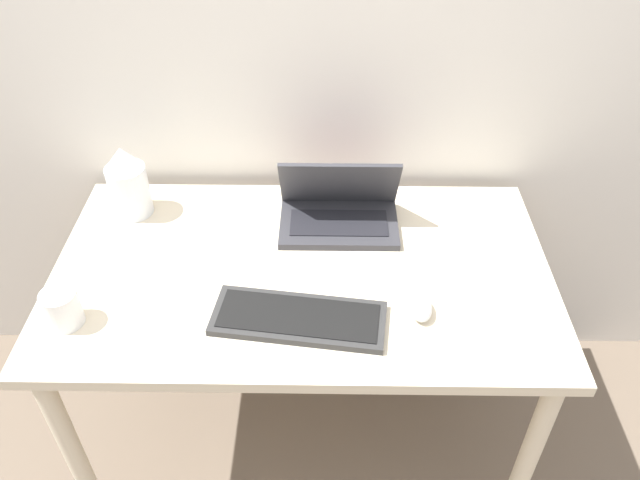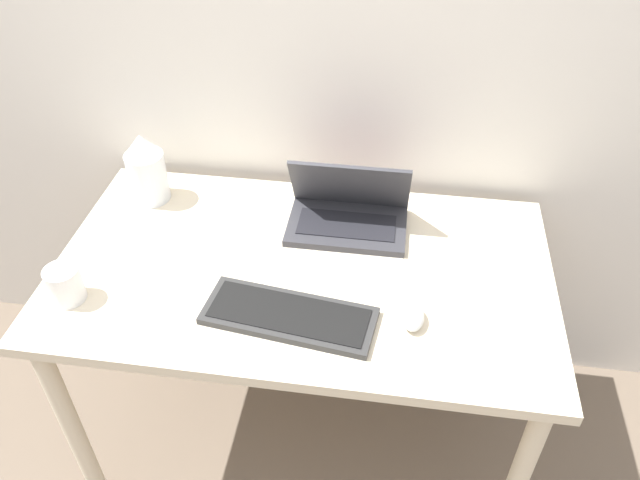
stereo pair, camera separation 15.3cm
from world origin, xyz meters
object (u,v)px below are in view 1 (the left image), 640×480
keyboard (298,318)px  laptop (339,210)px  mouse (421,307)px  vase (127,182)px  mug (62,308)px

keyboard → laptop: bearing=75.1°
keyboard → mouse: bearing=5.9°
mouse → vase: vase is taller
keyboard → vase: size_ratio=1.99×
vase → mug: size_ratio=2.29×
keyboard → mouse: (0.29, 0.03, 0.01)m
keyboard → mug: size_ratio=4.55×
keyboard → mouse: size_ratio=4.72×
keyboard → vase: bearing=139.3°
laptop → vase: 0.59m
laptop → vase: vase is taller
laptop → vase: size_ratio=1.54×
keyboard → mouse: mouse is taller
laptop → mouse: laptop is taller
keyboard → vase: (-0.49, 0.42, 0.09)m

